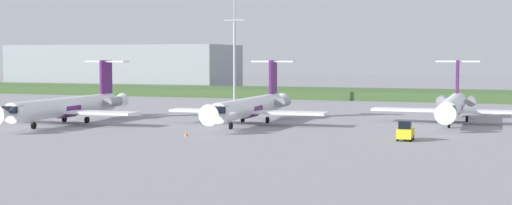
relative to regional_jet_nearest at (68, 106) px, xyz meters
The scene contains 9 objects.
ground_plane 37.27m from the regional_jet_nearest, 47.17° to the left, with size 500.00×500.00×0.00m, color gray.
grass_berm 77.71m from the regional_jet_nearest, 71.01° to the left, with size 320.00×20.00×1.96m, color #426033.
regional_jet_nearest is the anchor object (origin of this frame).
regional_jet_second 26.13m from the regional_jet_nearest, 18.48° to the left, with size 22.81×31.00×9.00m.
regional_jet_third 55.45m from the regional_jet_nearest, 20.42° to the left, with size 22.81×31.00×9.00m.
antenna_mast 48.43m from the regional_jet_nearest, 80.80° to the left, with size 4.40×0.50×25.80m.
distant_hangar 106.70m from the regional_jet_nearest, 115.28° to the left, with size 64.71×25.31×12.71m, color #9EA3AD.
baggage_tug 48.45m from the regional_jet_nearest, ahead, with size 1.72×3.20×2.30m.
safety_cone_front_marker 24.36m from the regional_jet_nearest, 21.69° to the right, with size 0.44×0.44×0.55m, color orange.
Camera 1 is at (32.95, -84.14, 9.74)m, focal length 49.81 mm.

